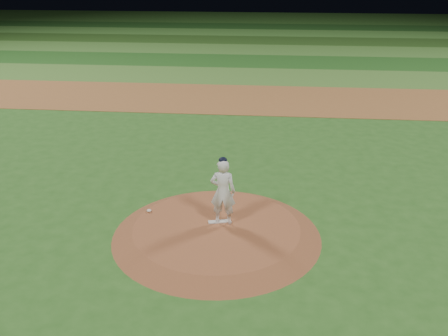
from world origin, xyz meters
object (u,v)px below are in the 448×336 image
object	(u,v)px
pitchers_mound	(217,231)
pitching_rubber	(220,222)
pitcher_on_mound	(223,191)
rosin_bag	(149,211)

from	to	relation	value
pitchers_mound	pitching_rubber	bearing A→B (deg)	79.19
pitchers_mound	pitching_rubber	distance (m)	0.31
pitching_rubber	pitcher_on_mound	size ratio (longest dim) A/B	0.33
pitching_rubber	pitcher_on_mound	xyz separation A→B (m)	(0.09, -0.02, 0.91)
pitchers_mound	pitcher_on_mound	world-z (taller)	pitcher_on_mound
pitchers_mound	pitcher_on_mound	bearing A→B (deg)	60.79
rosin_bag	pitcher_on_mound	bearing A→B (deg)	-11.02
pitchers_mound	pitching_rubber	world-z (taller)	pitching_rubber
pitching_rubber	rosin_bag	size ratio (longest dim) A/B	4.62
rosin_bag	pitcher_on_mound	distance (m)	2.33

